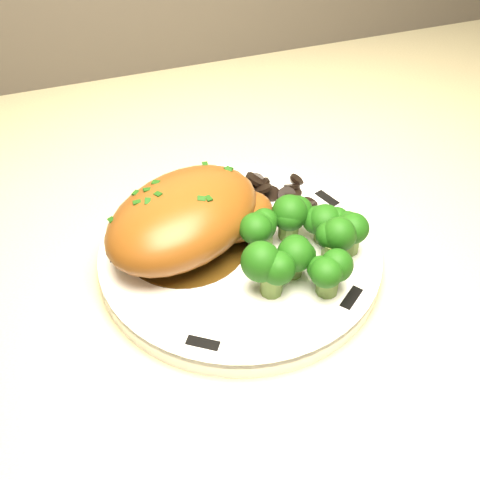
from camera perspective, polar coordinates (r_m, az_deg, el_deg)
name	(u,v)px	position (r m, az deg, el deg)	size (l,w,h in m)	color
plate	(240,255)	(0.55, 0.00, -1.41)	(0.25, 0.25, 0.02)	white
rim_accent_0	(327,199)	(0.60, 8.25, 3.90)	(0.03, 0.01, 0.00)	black
rim_accent_1	(202,178)	(0.62, -3.65, 5.91)	(0.03, 0.01, 0.00)	black
rim_accent_2	(117,252)	(0.55, -11.59, -1.11)	(0.03, 0.01, 0.00)	black
rim_accent_3	(203,343)	(0.47, -3.54, -9.75)	(0.03, 0.01, 0.00)	black
rim_accent_4	(351,298)	(0.51, 10.52, -5.43)	(0.03, 0.01, 0.00)	black
gravy_pool	(185,243)	(0.55, -5.20, -0.24)	(0.11, 0.11, 0.00)	#3C260A
chicken_breast	(190,218)	(0.53, -4.77, 2.13)	(0.19, 0.16, 0.06)	brown
mushroom_pile	(263,201)	(0.58, 2.22, 3.74)	(0.09, 0.07, 0.02)	black
broccoli_florets	(307,242)	(0.51, 6.38, -0.21)	(0.11, 0.10, 0.04)	olive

